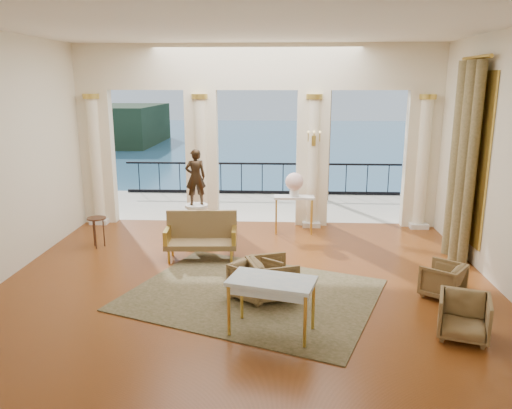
# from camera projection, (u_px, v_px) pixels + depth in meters

# --- Properties ---
(floor) EXTENTS (9.00, 9.00, 0.00)m
(floor) POSITION_uv_depth(u_px,v_px,m) (247.00, 280.00, 9.31)
(floor) COLOR #4B2409
(floor) RESTS_ON ground
(room_walls) EXTENTS (9.00, 9.00, 9.00)m
(room_walls) POSITION_uv_depth(u_px,v_px,m) (241.00, 130.00, 7.54)
(room_walls) COLOR beige
(room_walls) RESTS_ON ground
(arcade) EXTENTS (9.00, 0.56, 4.50)m
(arcade) POSITION_uv_depth(u_px,v_px,m) (257.00, 124.00, 12.40)
(arcade) COLOR #FBEBCA
(arcade) RESTS_ON ground
(terrace) EXTENTS (10.00, 3.60, 0.10)m
(terrace) POSITION_uv_depth(u_px,v_px,m) (260.00, 207.00, 14.95)
(terrace) COLOR beige
(terrace) RESTS_ON ground
(balustrade) EXTENTS (9.00, 0.06, 1.03)m
(balustrade) POSITION_uv_depth(u_px,v_px,m) (262.00, 181.00, 16.39)
(balustrade) COLOR black
(balustrade) RESTS_ON terrace
(palm_tree) EXTENTS (2.00, 2.00, 4.50)m
(palm_tree) POSITION_uv_depth(u_px,v_px,m) (330.00, 64.00, 14.63)
(palm_tree) COLOR #4C3823
(palm_tree) RESTS_ON terrace
(headland) EXTENTS (22.00, 18.00, 6.00)m
(headland) POSITION_uv_depth(u_px,v_px,m) (89.00, 124.00, 79.38)
(headland) COLOR black
(headland) RESTS_ON sea
(sea) EXTENTS (160.00, 160.00, 0.00)m
(sea) POSITION_uv_depth(u_px,v_px,m) (277.00, 153.00, 68.93)
(sea) COLOR #25628B
(sea) RESTS_ON ground
(curtain) EXTENTS (0.33, 1.40, 4.09)m
(curtain) POSITION_uv_depth(u_px,v_px,m) (463.00, 162.00, 10.07)
(curtain) COLOR brown
(curtain) RESTS_ON ground
(window_frame) EXTENTS (0.04, 1.60, 3.40)m
(window_frame) POSITION_uv_depth(u_px,v_px,m) (473.00, 158.00, 10.04)
(window_frame) COLOR gold
(window_frame) RESTS_ON room_walls
(wall_sconce) EXTENTS (0.30, 0.11, 0.33)m
(wall_sconce) POSITION_uv_depth(u_px,v_px,m) (314.00, 140.00, 12.11)
(wall_sconce) COLOR gold
(wall_sconce) RESTS_ON arcade
(rug) EXTENTS (4.93, 4.41, 0.02)m
(rug) POSITION_uv_depth(u_px,v_px,m) (252.00, 294.00, 8.64)
(rug) COLOR #36381C
(rug) RESTS_ON ground
(armchair_a) EXTENTS (0.93, 0.94, 0.71)m
(armchair_a) POSITION_uv_depth(u_px,v_px,m) (255.00, 278.00, 8.44)
(armchair_a) COLOR #473B20
(armchair_a) RESTS_ON ground
(armchair_b) EXTENTS (0.85, 0.83, 0.71)m
(armchair_b) POSITION_uv_depth(u_px,v_px,m) (464.00, 315.00, 7.14)
(armchair_b) COLOR #473B20
(armchair_b) RESTS_ON ground
(armchair_c) EXTENTS (0.86, 0.86, 0.65)m
(armchair_c) POSITION_uv_depth(u_px,v_px,m) (443.00, 279.00, 8.52)
(armchair_c) COLOR #473B20
(armchair_c) RESTS_ON ground
(armchair_d) EXTENTS (0.90, 0.93, 0.76)m
(armchair_d) POSITION_uv_depth(u_px,v_px,m) (272.00, 276.00, 8.47)
(armchair_d) COLOR #473B20
(armchair_d) RESTS_ON ground
(settee) EXTENTS (1.51, 0.72, 0.98)m
(settee) POSITION_uv_depth(u_px,v_px,m) (201.00, 236.00, 10.37)
(settee) COLOR #473B20
(settee) RESTS_ON ground
(game_table) EXTENTS (1.36, 0.97, 0.84)m
(game_table) POSITION_uv_depth(u_px,v_px,m) (272.00, 285.00, 7.17)
(game_table) COLOR silver
(game_table) RESTS_ON ground
(pedestal) EXTENTS (0.54, 0.54, 0.99)m
(pedestal) POSITION_uv_depth(u_px,v_px,m) (197.00, 227.00, 11.00)
(pedestal) COLOR silver
(pedestal) RESTS_ON ground
(statue) EXTENTS (0.52, 0.43, 1.22)m
(statue) POSITION_uv_depth(u_px,v_px,m) (195.00, 177.00, 10.73)
(statue) COLOR #302215
(statue) RESTS_ON pedestal
(console_table) EXTENTS (0.97, 0.38, 0.92)m
(console_table) POSITION_uv_depth(u_px,v_px,m) (294.00, 203.00, 12.04)
(console_table) COLOR silver
(console_table) RESTS_ON ground
(urn) EXTENTS (0.43, 0.43, 0.57)m
(urn) POSITION_uv_depth(u_px,v_px,m) (294.00, 183.00, 11.92)
(urn) COLOR white
(urn) RESTS_ON console_table
(side_table) EXTENTS (0.42, 0.42, 0.68)m
(side_table) POSITION_uv_depth(u_px,v_px,m) (97.00, 222.00, 11.03)
(side_table) COLOR black
(side_table) RESTS_ON ground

